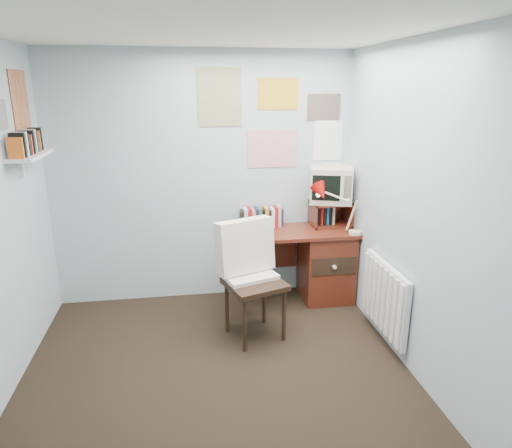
{
  "coord_description": "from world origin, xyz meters",
  "views": [
    {
      "loc": [
        -0.19,
        -2.78,
        2.15
      ],
      "look_at": [
        0.41,
        1.0,
        0.99
      ],
      "focal_mm": 32.0,
      "sensor_mm": 36.0,
      "label": 1
    }
  ],
  "objects": [
    {
      "name": "radiator",
      "position": [
        1.46,
        0.55,
        0.42
      ],
      "size": [
        0.09,
        0.8,
        0.6
      ],
      "primitive_type": "cube",
      "color": "white",
      "rests_on": "right_wall"
    },
    {
      "name": "back_wall",
      "position": [
        0.0,
        1.75,
        1.25
      ],
      "size": [
        3.0,
        0.02,
        2.5
      ],
      "primitive_type": "cube",
      "color": "#A1B1B8",
      "rests_on": "ground"
    },
    {
      "name": "desk_lamp",
      "position": [
        1.44,
        1.26,
        0.98
      ],
      "size": [
        0.35,
        0.32,
        0.44
      ],
      "primitive_type": "cube",
      "rotation": [
        0.0,
        0.0,
        -0.17
      ],
      "color": "#B4110C",
      "rests_on": "desk"
    },
    {
      "name": "desk_chair",
      "position": [
        0.37,
        0.81,
        0.51
      ],
      "size": [
        0.65,
        0.63,
        1.01
      ],
      "primitive_type": "cube",
      "rotation": [
        0.0,
        0.0,
        0.32
      ],
      "color": "black",
      "rests_on": "ground"
    },
    {
      "name": "tv_riser",
      "position": [
        1.29,
        1.59,
        0.89
      ],
      "size": [
        0.4,
        0.3,
        0.25
      ],
      "primitive_type": "cube",
      "color": "#602416",
      "rests_on": "desk"
    },
    {
      "name": "wall_shelf",
      "position": [
        -1.4,
        1.1,
        1.62
      ],
      "size": [
        0.2,
        0.62,
        0.24
      ],
      "primitive_type": "cube",
      "color": "white",
      "rests_on": "left_wall"
    },
    {
      "name": "ceiling",
      "position": [
        0.0,
        0.0,
        2.5
      ],
      "size": [
        3.0,
        3.5,
        0.02
      ],
      "primitive_type": "cube",
      "color": "white",
      "rests_on": "back_wall"
    },
    {
      "name": "right_wall",
      "position": [
        1.5,
        0.0,
        1.25
      ],
      "size": [
        0.02,
        3.5,
        2.5
      ],
      "primitive_type": "cube",
      "color": "#A1B1B8",
      "rests_on": "ground"
    },
    {
      "name": "book_row",
      "position": [
        0.66,
        1.66,
        0.87
      ],
      "size": [
        0.6,
        0.14,
        0.22
      ],
      "primitive_type": "cube",
      "color": "#602416",
      "rests_on": "desk"
    },
    {
      "name": "posters_left",
      "position": [
        -1.49,
        1.1,
        2.0
      ],
      "size": [
        0.01,
        0.7,
        0.6
      ],
      "primitive_type": "cube",
      "color": "white",
      "rests_on": "left_wall"
    },
    {
      "name": "desk",
      "position": [
        1.17,
        1.48,
        0.41
      ],
      "size": [
        1.2,
        0.55,
        0.76
      ],
      "color": "#602416",
      "rests_on": "ground"
    },
    {
      "name": "posters_back",
      "position": [
        0.7,
        1.74,
        1.85
      ],
      "size": [
        1.2,
        0.01,
        0.9
      ],
      "primitive_type": "cube",
      "color": "white",
      "rests_on": "back_wall"
    },
    {
      "name": "crt_tv",
      "position": [
        1.29,
        1.61,
        1.21
      ],
      "size": [
        0.51,
        0.49,
        0.39
      ],
      "primitive_type": "cube",
      "rotation": [
        0.0,
        0.0,
        -0.31
      ],
      "color": "beige",
      "rests_on": "tv_riser"
    },
    {
      "name": "ground",
      "position": [
        0.0,
        0.0,
        0.0
      ],
      "size": [
        3.5,
        3.5,
        0.0
      ],
      "primitive_type": "plane",
      "color": "black",
      "rests_on": "ground"
    }
  ]
}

